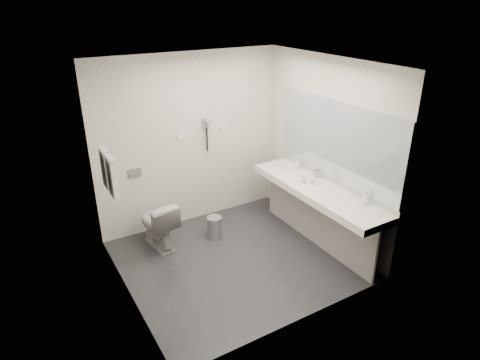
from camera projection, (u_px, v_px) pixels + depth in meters
floor at (236, 259)px, 5.44m from camera, size 2.80×2.80×0.00m
ceiling at (235, 64)px, 4.42m from camera, size 2.80×2.80×0.00m
wall_back at (190, 141)px, 5.95m from camera, size 2.80×0.00×2.80m
wall_front at (305, 218)px, 3.91m from camera, size 2.80×0.00×2.80m
wall_left at (119, 199)px, 4.28m from camera, size 0.00×2.60×2.60m
wall_right at (325, 151)px, 5.59m from camera, size 0.00×2.60×2.60m
vanity_counter at (317, 191)px, 5.49m from camera, size 0.55×2.20×0.10m
vanity_panel at (316, 219)px, 5.67m from camera, size 0.03×2.15×0.75m
vanity_post_near at (376, 256)px, 4.87m from camera, size 0.06×0.06×0.75m
vanity_post_far at (274, 190)px, 6.50m from camera, size 0.06×0.06×0.75m
mirror at (336, 141)px, 5.34m from camera, size 0.02×2.20×1.05m
basin_near at (353, 209)px, 4.96m from camera, size 0.40×0.31×0.05m
basin_far at (287, 172)px, 5.98m from camera, size 0.40×0.31×0.05m
faucet_near at (365, 198)px, 5.02m from camera, size 0.04×0.04×0.15m
faucet_far at (298, 164)px, 6.04m from camera, size 0.04×0.04×0.15m
soap_bottle_a at (313, 181)px, 5.55m from camera, size 0.06×0.06×0.10m
soap_bottle_b at (304, 179)px, 5.61m from camera, size 0.10×0.10×0.10m
glass_left at (317, 173)px, 5.75m from camera, size 0.07×0.07×0.11m
toilet at (158, 223)px, 5.62m from camera, size 0.46×0.71×0.68m
flush_plate at (135, 173)px, 5.67m from camera, size 0.18×0.02×0.12m
pedal_bin at (214, 227)px, 5.90m from camera, size 0.26×0.26×0.30m
bin_lid at (214, 218)px, 5.83m from camera, size 0.21×0.21×0.02m
towel_rail at (106, 155)px, 4.61m from camera, size 0.02×0.62×0.02m
towel_near at (113, 177)px, 4.60m from camera, size 0.07×0.24×0.48m
towel_far at (106, 169)px, 4.82m from camera, size 0.07×0.24×0.48m
dryer_cradle at (206, 123)px, 5.94m from camera, size 0.10×0.04×0.14m
dryer_barrel at (208, 122)px, 5.88m from camera, size 0.08×0.14×0.08m
dryer_cord at (207, 139)px, 6.03m from camera, size 0.02×0.02×0.35m
switch_plate_a at (180, 137)px, 5.83m from camera, size 0.09×0.02×0.09m
switch_plate_b at (224, 129)px, 6.16m from camera, size 0.09×0.02×0.09m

